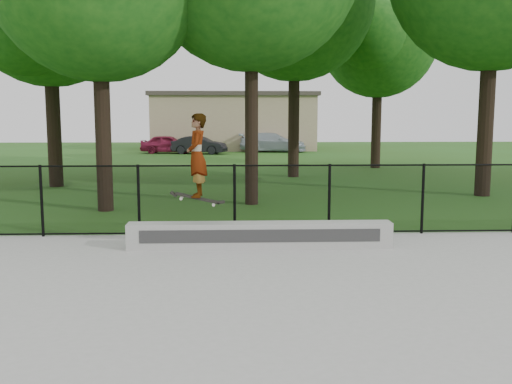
{
  "coord_description": "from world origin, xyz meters",
  "views": [
    {
      "loc": [
        -2.01,
        -5.93,
        2.56
      ],
      "look_at": [
        -1.62,
        4.2,
        1.2
      ],
      "focal_mm": 40.0,
      "sensor_mm": 36.0,
      "label": 1
    }
  ],
  "objects_px": {
    "grind_ledge": "(260,235)",
    "car_a": "(168,144)",
    "car_b": "(199,145)",
    "skater_airborne": "(197,158)",
    "car_c": "(273,142)"
  },
  "relations": [
    {
      "from": "grind_ledge",
      "to": "car_b",
      "type": "bearing_deg",
      "value": 95.77
    },
    {
      "from": "car_b",
      "to": "skater_airborne",
      "type": "relative_size",
      "value": 1.91
    },
    {
      "from": "grind_ledge",
      "to": "car_b",
      "type": "distance_m",
      "value": 28.09
    },
    {
      "from": "car_a",
      "to": "car_c",
      "type": "relative_size",
      "value": 0.85
    },
    {
      "from": "car_c",
      "to": "skater_airborne",
      "type": "distance_m",
      "value": 30.11
    },
    {
      "from": "car_a",
      "to": "skater_airborne",
      "type": "distance_m",
      "value": 28.99
    },
    {
      "from": "grind_ledge",
      "to": "car_c",
      "type": "xyz_separation_m",
      "value": [
        2.27,
        29.83,
        0.38
      ]
    },
    {
      "from": "car_a",
      "to": "car_b",
      "type": "distance_m",
      "value": 2.28
    },
    {
      "from": "grind_ledge",
      "to": "car_a",
      "type": "bearing_deg",
      "value": 99.88
    },
    {
      "from": "grind_ledge",
      "to": "car_a",
      "type": "height_order",
      "value": "car_a"
    },
    {
      "from": "car_a",
      "to": "skater_airborne",
      "type": "relative_size",
      "value": 2.13
    },
    {
      "from": "car_a",
      "to": "skater_airborne",
      "type": "xyz_separation_m",
      "value": [
        3.82,
        -28.71,
        1.16
      ]
    },
    {
      "from": "car_b",
      "to": "grind_ledge",
      "type": "bearing_deg",
      "value": -159.64
    },
    {
      "from": "grind_ledge",
      "to": "car_a",
      "type": "distance_m",
      "value": 29.08
    },
    {
      "from": "car_b",
      "to": "car_c",
      "type": "distance_m",
      "value": 5.43
    }
  ]
}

